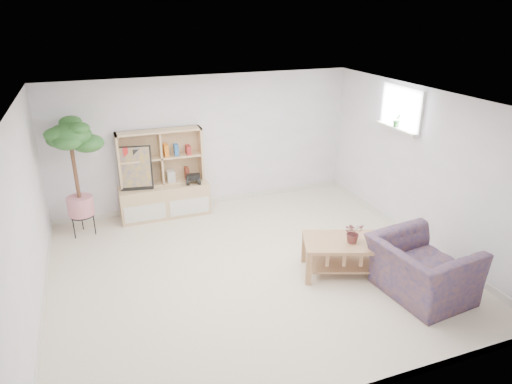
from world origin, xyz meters
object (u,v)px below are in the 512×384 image
object	(u,v)px
coffee_table	(348,257)
armchair	(422,265)
storage_unit	(163,175)
floor_tree	(76,179)

from	to	relation	value
coffee_table	armchair	world-z (taller)	armchair
armchair	coffee_table	bearing A→B (deg)	30.82
armchair	storage_unit	bearing A→B (deg)	30.44
storage_unit	floor_tree	world-z (taller)	floor_tree
coffee_table	armchair	bearing A→B (deg)	-32.60
coffee_table	floor_tree	world-z (taller)	floor_tree
storage_unit	floor_tree	xyz separation A→B (m)	(-1.39, -0.27, 0.19)
storage_unit	coffee_table	xyz separation A→B (m)	(2.06, -2.79, -0.52)
floor_tree	storage_unit	bearing A→B (deg)	10.92
storage_unit	floor_tree	size ratio (longest dim) A/B	0.80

